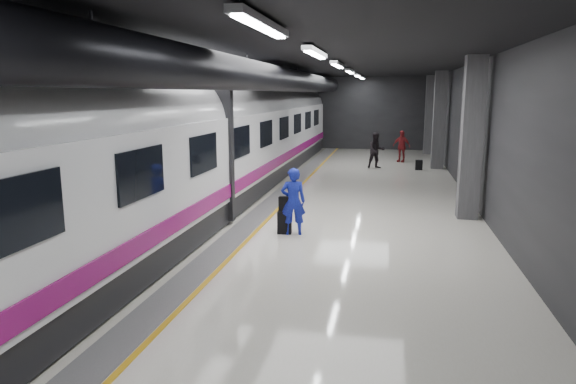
{
  "coord_description": "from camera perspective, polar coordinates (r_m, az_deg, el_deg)",
  "views": [
    {
      "loc": [
        2.33,
        -12.94,
        3.48
      ],
      "look_at": [
        0.06,
        -1.5,
        1.24
      ],
      "focal_mm": 32.0,
      "sensor_mm": 36.0,
      "label": 1
    }
  ],
  "objects": [
    {
      "name": "suitcase_far",
      "position": [
        24.47,
        14.34,
        2.93
      ],
      "size": [
        0.32,
        0.22,
        0.46
      ],
      "primitive_type": "cube",
      "rotation": [
        0.0,
        0.0,
        0.04
      ],
      "color": "black",
      "rests_on": "ground"
    },
    {
      "name": "shoulder_bag",
      "position": [
        12.84,
        -0.38,
        -1.34
      ],
      "size": [
        0.29,
        0.17,
        0.38
      ],
      "primitive_type": "cube",
      "rotation": [
        0.0,
        0.0,
        -0.06
      ],
      "color": "black",
      "rests_on": "suitcase_main"
    },
    {
      "name": "ground",
      "position": [
        13.61,
        0.99,
        -3.93
      ],
      "size": [
        40.0,
        40.0,
        0.0
      ],
      "primitive_type": "plane",
      "color": "silver",
      "rests_on": "ground"
    },
    {
      "name": "train",
      "position": [
        14.16,
        -12.07,
        4.93
      ],
      "size": [
        3.05,
        38.0,
        4.05
      ],
      "color": "black",
      "rests_on": "ground"
    },
    {
      "name": "traveler_main",
      "position": [
        12.75,
        0.58,
        -1.05
      ],
      "size": [
        0.69,
        0.54,
        1.69
      ],
      "primitive_type": "imported",
      "rotation": [
        0.0,
        0.0,
        3.38
      ],
      "color": "#1C2ED2",
      "rests_on": "ground"
    },
    {
      "name": "platform_hall",
      "position": [
        14.14,
        0.58,
        11.12
      ],
      "size": [
        10.02,
        40.02,
        4.51
      ],
      "color": "black",
      "rests_on": "ground"
    },
    {
      "name": "traveler_far_a",
      "position": [
        24.57,
        9.78,
        4.59
      ],
      "size": [
        0.99,
        0.88,
        1.69
      ],
      "primitive_type": "imported",
      "rotation": [
        0.0,
        0.0,
        0.34
      ],
      "color": "black",
      "rests_on": "ground"
    },
    {
      "name": "traveler_far_b",
      "position": [
        27.1,
        12.49,
        4.99
      ],
      "size": [
        1.03,
        0.78,
        1.62
      ],
      "primitive_type": "imported",
      "rotation": [
        0.0,
        0.0,
        -0.46
      ],
      "color": "maroon",
      "rests_on": "ground"
    },
    {
      "name": "suitcase_main",
      "position": [
        12.94,
        -0.38,
        -3.4
      ],
      "size": [
        0.37,
        0.25,
        0.57
      ],
      "primitive_type": "cube",
      "rotation": [
        0.0,
        0.0,
        0.09
      ],
      "color": "black",
      "rests_on": "ground"
    }
  ]
}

